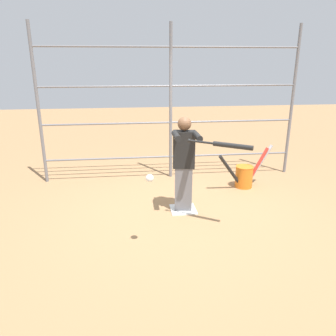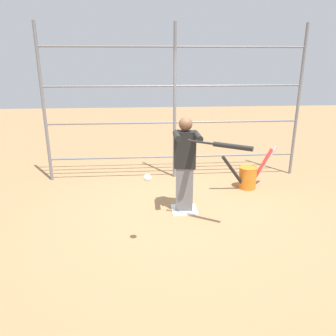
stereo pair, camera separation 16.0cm
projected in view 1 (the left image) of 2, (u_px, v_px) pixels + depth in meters
name	position (u px, v px, depth m)	size (l,w,h in m)	color
ground_plane	(183.00, 210.00, 5.24)	(24.00, 24.00, 0.00)	#9E754C
home_plate	(183.00, 209.00, 5.24)	(0.40, 0.40, 0.02)	white
fence_backstop	(171.00, 104.00, 6.29)	(4.98, 0.06, 2.94)	slate
batter	(184.00, 162.00, 4.97)	(0.38, 0.54, 1.50)	slate
baseball_bat_swinging	(227.00, 145.00, 4.26)	(0.78, 0.51, 0.07)	black
softball_in_flight	(150.00, 178.00, 3.85)	(0.10, 0.10, 0.10)	white
bat_bucket	(245.00, 175.00, 6.12)	(1.13, 0.42, 0.79)	orange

